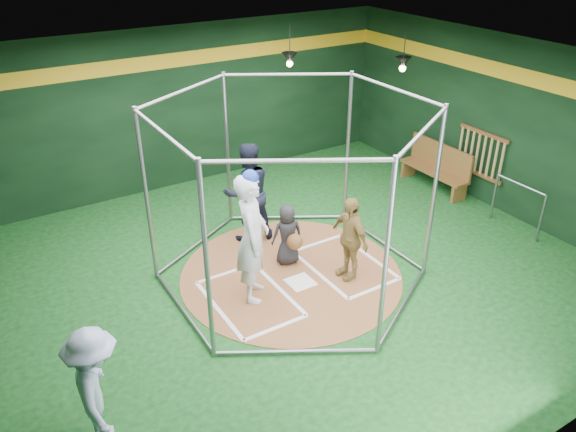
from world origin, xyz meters
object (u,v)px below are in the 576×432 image
visitor_leopard (350,238)px  dugout_bench (437,166)px  umpire (248,192)px  batter_figure (252,237)px

visitor_leopard → dugout_bench: bearing=115.0°
visitor_leopard → umpire: size_ratio=0.77×
umpire → dugout_bench: bearing=-173.5°
batter_figure → umpire: 1.85m
batter_figure → umpire: batter_figure is taller
dugout_bench → visitor_leopard: bearing=-154.7°
visitor_leopard → batter_figure: bearing=-102.4°
visitor_leopard → umpire: bearing=-157.9°
batter_figure → visitor_leopard: 1.71m
batter_figure → visitor_leopard: batter_figure is taller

